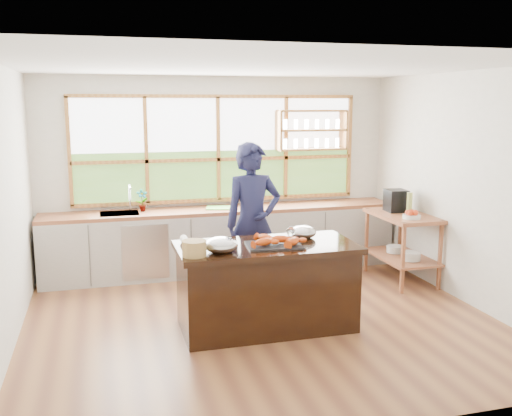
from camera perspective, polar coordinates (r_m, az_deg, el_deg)
name	(u,v)px	position (r m, az deg, el deg)	size (l,w,h in m)	color
ground_plane	(261,320)	(6.34, 0.53, -11.16)	(5.00, 5.00, 0.00)	#945D34
room_shell	(251,156)	(6.42, -0.50, 5.25)	(5.02, 4.52, 2.71)	beige
back_counter	(222,240)	(7.99, -3.41, -3.16)	(4.90, 0.63, 0.90)	#B8B4AD
right_shelf_unit	(402,236)	(7.77, 14.41, -2.74)	(0.62, 1.10, 0.90)	#955533
island	(267,286)	(6.00, 1.06, -7.80)	(1.85, 0.90, 0.90)	black
cook	(253,223)	(6.68, -0.31, -1.53)	(0.69, 0.45, 1.89)	#17193A
potted_plant	(142,200)	(7.79, -11.33, 0.77)	(0.16, 0.11, 0.30)	slate
cutting_board	(221,208)	(7.90, -3.51, 0.03)	(0.40, 0.30, 0.01)	#6DC94C
espresso_machine	(396,201)	(7.86, 13.83, 0.73)	(0.26, 0.28, 0.29)	black
wine_bottle	(409,204)	(7.66, 15.10, 0.42)	(0.07, 0.07, 0.29)	#9EB051
fruit_bowl	(412,215)	(7.43, 15.31, -0.69)	(0.23, 0.23, 0.11)	silver
slate_board	(274,245)	(5.81, 1.78, -3.73)	(0.55, 0.40, 0.02)	black
lobster_pile	(276,240)	(5.81, 2.00, -3.25)	(0.52, 0.44, 0.08)	#DA3A04
mixing_bowl_left	(221,245)	(5.57, -3.50, -3.72)	(0.33, 0.33, 0.16)	#B2B5BA
mixing_bowl_right	(303,232)	(6.17, 4.71, -2.42)	(0.29, 0.29, 0.14)	#B2B5BA
wine_glass	(291,232)	(5.70, 3.48, -2.46)	(0.08, 0.08, 0.22)	silver
wicker_basket	(194,248)	(5.45, -6.19, -4.04)	(0.23, 0.23, 0.15)	#B18B48
parchment_roll	(185,242)	(5.87, -7.07, -3.36)	(0.08, 0.08, 0.30)	white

